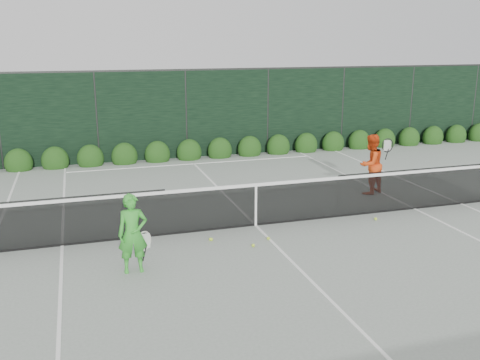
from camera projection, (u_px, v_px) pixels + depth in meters
name	position (u px, v px, depth m)	size (l,w,h in m)	color
ground	(256.00, 226.00, 11.92)	(80.00, 80.00, 0.00)	gray
tennis_net	(255.00, 203.00, 11.78)	(12.90, 0.10, 1.07)	black
player_woman	(133.00, 234.00, 9.40)	(0.61, 0.35, 1.43)	green
player_man	(371.00, 164.00, 14.23)	(0.98, 0.87, 1.61)	#E24313
court_lines	(256.00, 225.00, 11.92)	(11.03, 23.83, 0.01)	white
windscreen_fence	(308.00, 193.00, 9.03)	(32.00, 21.07, 3.06)	black
hedge_row	(189.00, 153.00, 18.47)	(31.66, 0.65, 0.94)	#11340E
tennis_balls	(243.00, 234.00, 11.28)	(5.53, 1.81, 0.07)	#BBE232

